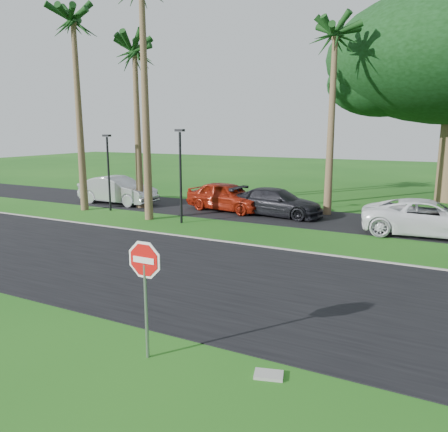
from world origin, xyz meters
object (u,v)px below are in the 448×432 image
at_px(car_red, 227,197).
at_px(car_dark, 277,203).
at_px(car_minivan, 429,218).
at_px(car_silver, 118,190).
at_px(stop_sign_near, 145,276).

distance_m(car_red, car_dark, 3.08).
relative_size(car_red, car_minivan, 0.86).
xyz_separation_m(car_silver, car_dark, (10.28, 0.85, -0.12)).
bearing_deg(car_dark, car_silver, 98.75).
height_order(car_red, car_minivan, car_red).
relative_size(stop_sign_near, car_dark, 0.52).
distance_m(car_dark, car_minivan, 7.61).
xyz_separation_m(car_silver, car_minivan, (17.80, -0.31, -0.07)).
xyz_separation_m(car_silver, car_red, (7.20, 0.95, -0.02)).
height_order(stop_sign_near, car_dark, stop_sign_near).
bearing_deg(car_silver, car_dark, -84.66).
bearing_deg(car_red, stop_sign_near, -150.11).
distance_m(stop_sign_near, car_dark, 15.65).
bearing_deg(stop_sign_near, car_minivan, 71.81).
relative_size(stop_sign_near, car_red, 0.54).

